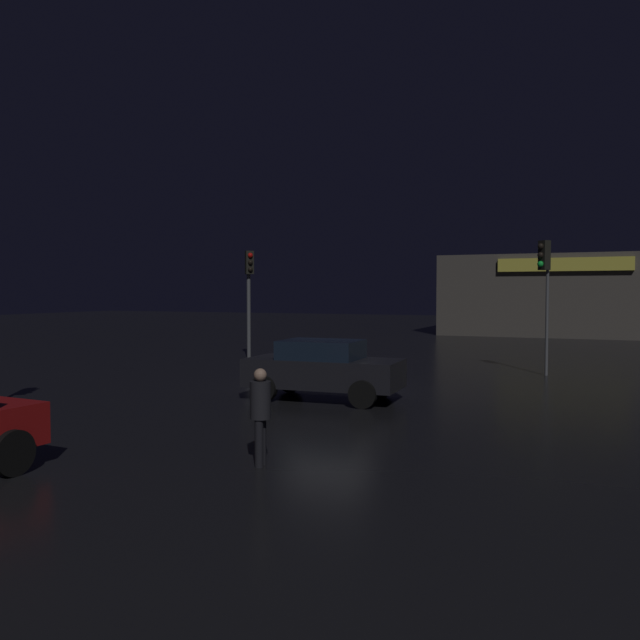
{
  "coord_description": "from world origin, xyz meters",
  "views": [
    {
      "loc": [
        7.11,
        -17.07,
        2.81
      ],
      "look_at": [
        -1.97,
        4.08,
        1.81
      ],
      "focal_mm": 36.86,
      "sensor_mm": 36.0,
      "label": 1
    }
  ],
  "objects_px": {
    "traffic_signal_main": "(249,285)",
    "pedestrian": "(260,410)",
    "store_building": "(567,295)",
    "car_far": "(323,369)",
    "traffic_signal_cross_left": "(545,272)"
  },
  "relations": [
    {
      "from": "store_building",
      "to": "car_far",
      "type": "distance_m",
      "value": 30.8
    },
    {
      "from": "store_building",
      "to": "pedestrian",
      "type": "height_order",
      "value": "store_building"
    },
    {
      "from": "car_far",
      "to": "traffic_signal_main",
      "type": "bearing_deg",
      "value": 129.73
    },
    {
      "from": "traffic_signal_cross_left",
      "to": "pedestrian",
      "type": "height_order",
      "value": "traffic_signal_cross_left"
    },
    {
      "from": "traffic_signal_main",
      "to": "car_far",
      "type": "xyz_separation_m",
      "value": [
        6.78,
        -8.16,
        -2.28
      ]
    },
    {
      "from": "traffic_signal_main",
      "to": "traffic_signal_cross_left",
      "type": "bearing_deg",
      "value": -3.77
    },
    {
      "from": "store_building",
      "to": "car_far",
      "type": "bearing_deg",
      "value": -98.47
    },
    {
      "from": "pedestrian",
      "to": "car_far",
      "type": "bearing_deg",
      "value": 104.05
    },
    {
      "from": "traffic_signal_cross_left",
      "to": "store_building",
      "type": "bearing_deg",
      "value": 90.81
    },
    {
      "from": "car_far",
      "to": "pedestrian",
      "type": "relative_size",
      "value": 2.57
    },
    {
      "from": "traffic_signal_main",
      "to": "pedestrian",
      "type": "relative_size",
      "value": 2.84
    },
    {
      "from": "traffic_signal_main",
      "to": "car_far",
      "type": "bearing_deg",
      "value": -50.27
    },
    {
      "from": "traffic_signal_cross_left",
      "to": "car_far",
      "type": "relative_size",
      "value": 1.11
    },
    {
      "from": "car_far",
      "to": "pedestrian",
      "type": "height_order",
      "value": "pedestrian"
    },
    {
      "from": "store_building",
      "to": "traffic_signal_main",
      "type": "bearing_deg",
      "value": -116.92
    }
  ]
}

